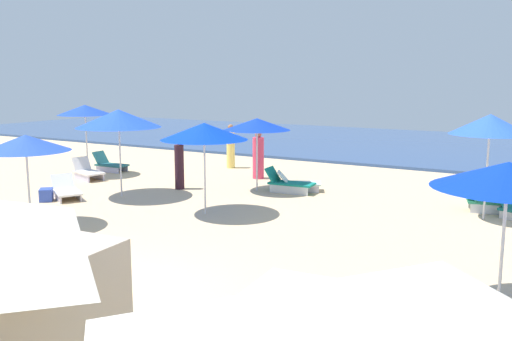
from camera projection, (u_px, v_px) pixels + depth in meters
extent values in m
plane|color=#E4BD8B|center=(96.00, 298.00, 8.83)|extent=(60.00, 60.00, 0.00)
cube|color=#2F4C80|center=(428.00, 146.00, 27.96)|extent=(60.00, 15.04, 0.12)
pyramid|color=beige|center=(385.00, 337.00, 2.03)|extent=(2.25, 2.54, 0.46)
cylinder|color=silver|center=(486.00, 177.00, 13.56)|extent=(0.05, 0.05, 2.13)
cone|color=blue|center=(490.00, 124.00, 13.34)|extent=(1.94, 1.94, 0.50)
cube|color=silver|center=(495.00, 210.00, 14.19)|extent=(1.17, 0.34, 0.25)
cube|color=silver|center=(492.00, 205.00, 14.72)|extent=(1.17, 0.34, 0.25)
cube|color=#28845F|center=(494.00, 202.00, 14.43)|extent=(1.45, 0.96, 0.06)
cube|color=#28845F|center=(470.00, 192.00, 14.56)|extent=(0.55, 0.70, 0.47)
cube|color=#156861|center=(505.00, 199.00, 13.94)|extent=(0.52, 0.64, 0.47)
cylinder|color=silver|center=(29.00, 189.00, 12.89)|extent=(0.05, 0.05, 1.82)
cone|color=#254AB6|center=(26.00, 143.00, 12.71)|extent=(2.03, 2.03, 0.38)
cylinder|color=silver|center=(257.00, 161.00, 17.03)|extent=(0.05, 0.05, 1.91)
cone|color=#0D31B5|center=(257.00, 124.00, 16.84)|extent=(2.06, 2.06, 0.36)
cube|color=silver|center=(301.00, 189.00, 16.91)|extent=(1.01, 0.51, 0.21)
cube|color=silver|center=(301.00, 186.00, 17.43)|extent=(1.01, 0.51, 0.21)
cube|color=white|center=(301.00, 183.00, 17.14)|extent=(1.37, 1.09, 0.06)
cube|color=white|center=(283.00, 177.00, 17.16)|extent=(0.59, 0.69, 0.40)
cube|color=silver|center=(288.00, 190.00, 16.68)|extent=(1.24, 0.15, 0.26)
cube|color=silver|center=(295.00, 187.00, 17.15)|extent=(1.24, 0.15, 0.26)
cube|color=#127E6C|center=(292.00, 183.00, 16.89)|extent=(1.43, 0.74, 0.06)
cube|color=#127E6C|center=(273.00, 175.00, 17.12)|extent=(0.38, 0.62, 0.48)
cylinder|color=silver|center=(205.00, 177.00, 14.12)|extent=(0.05, 0.05, 1.94)
cone|color=#0732D4|center=(204.00, 131.00, 13.92)|extent=(2.23, 2.23, 0.43)
cylinder|color=silver|center=(502.00, 250.00, 8.24)|extent=(0.05, 0.05, 1.89)
cone|color=#092EC8|center=(508.00, 175.00, 8.05)|extent=(2.21, 2.21, 0.40)
cube|color=white|center=(474.00, 322.00, 6.99)|extent=(0.57, 0.71, 0.47)
cylinder|color=silver|center=(87.00, 145.00, 19.80)|extent=(0.05, 0.05, 2.18)
cone|color=#193EB0|center=(85.00, 110.00, 19.58)|extent=(1.94, 1.94, 0.36)
cube|color=silver|center=(82.00, 177.00, 18.86)|extent=(1.06, 0.36, 0.23)
cube|color=silver|center=(96.00, 176.00, 19.22)|extent=(1.06, 0.36, 0.23)
cube|color=white|center=(89.00, 172.00, 19.02)|extent=(1.35, 0.97, 0.06)
cube|color=white|center=(81.00, 164.00, 19.39)|extent=(0.47, 0.67, 0.49)
cube|color=silver|center=(107.00, 170.00, 20.49)|extent=(1.08, 0.08, 0.22)
cube|color=silver|center=(117.00, 168.00, 20.94)|extent=(1.08, 0.08, 0.22)
cube|color=#256668|center=(112.00, 165.00, 20.69)|extent=(1.22, 0.65, 0.06)
cube|color=#256668|center=(101.00, 158.00, 20.91)|extent=(0.36, 0.59, 0.50)
cylinder|color=silver|center=(120.00, 162.00, 16.24)|extent=(0.05, 0.05, 2.06)
cone|color=blue|center=(119.00, 118.00, 16.02)|extent=(2.48, 2.48, 0.52)
cube|color=silver|center=(57.00, 197.00, 15.90)|extent=(1.01, 0.60, 0.19)
cube|color=silver|center=(77.00, 195.00, 16.17)|extent=(1.01, 0.60, 0.19)
cube|color=white|center=(67.00, 192.00, 16.01)|extent=(1.43, 1.20, 0.06)
cube|color=white|center=(62.00, 181.00, 16.48)|extent=(0.61, 0.72, 0.44)
cylinder|color=#E93E5D|center=(258.00, 158.00, 19.19)|extent=(0.53, 0.53, 1.45)
sphere|color=#995C4C|center=(258.00, 134.00, 19.05)|extent=(0.23, 0.23, 0.23)
cylinder|color=#F9DA69|center=(231.00, 149.00, 21.44)|extent=(0.37, 0.37, 1.51)
sphere|color=#946240|center=(231.00, 127.00, 21.29)|extent=(0.21, 0.21, 0.21)
cylinder|color=#351B25|center=(179.00, 167.00, 17.37)|extent=(0.30, 0.30, 1.41)
sphere|color=beige|center=(179.00, 142.00, 17.24)|extent=(0.24, 0.24, 0.24)
cube|color=#324DB5|center=(46.00, 195.00, 15.76)|extent=(0.57, 0.57, 0.36)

